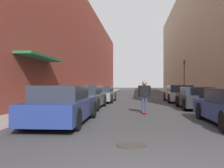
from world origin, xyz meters
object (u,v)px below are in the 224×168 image
at_px(parked_car_right_2, 179,94).
at_px(traffic_light, 184,74).
at_px(parked_car_left_0, 62,105).
at_px(parked_car_left_2, 102,94).
at_px(parked_car_right_1, 196,98).
at_px(skateboarder, 144,93).
at_px(parked_car_left_1, 86,97).
at_px(manhole_cover, 131,145).

distance_m(parked_car_right_2, traffic_light, 8.28).
distance_m(parked_car_left_0, parked_car_left_2, 10.64).
relative_size(parked_car_left_0, parked_car_right_2, 1.03).
relative_size(parked_car_right_1, skateboarder, 2.52).
bearing_deg(parked_car_right_1, parked_car_right_2, 90.65).
bearing_deg(parked_car_right_2, parked_car_left_2, -174.55).
height_order(parked_car_right_2, traffic_light, traffic_light).
xyz_separation_m(parked_car_left_1, parked_car_right_2, (6.26, 5.81, -0.01)).
relative_size(parked_car_right_1, traffic_light, 1.04).
xyz_separation_m(parked_car_right_1, manhole_cover, (-3.52, -8.97, -0.61)).
bearing_deg(traffic_light, skateboarder, -106.99).
relative_size(parked_car_left_2, traffic_light, 1.17).
xyz_separation_m(parked_car_right_1, skateboarder, (-3.02, -2.60, 0.36)).
distance_m(parked_car_left_1, parked_car_right_2, 8.54).
bearing_deg(parked_car_left_2, parked_car_left_1, -92.14).
bearing_deg(parked_car_right_1, parked_car_left_0, -135.66).
xyz_separation_m(parked_car_left_0, parked_car_left_2, (-0.03, 10.64, -0.07)).
distance_m(parked_car_left_2, manhole_cover, 13.91).
bearing_deg(manhole_cover, parked_car_right_1, 68.59).
height_order(parked_car_right_2, skateboarder, skateboarder).
height_order(skateboarder, traffic_light, traffic_light).
height_order(parked_car_right_1, manhole_cover, parked_car_right_1).
xyz_separation_m(parked_car_left_0, traffic_light, (7.88, 19.08, 1.82)).
bearing_deg(parked_car_left_2, parked_car_left_0, -89.86).
height_order(parked_car_left_1, traffic_light, traffic_light).
bearing_deg(parked_car_right_1, manhole_cover, -111.41).
height_order(parked_car_left_0, parked_car_right_1, parked_car_left_0).
bearing_deg(skateboarder, traffic_light, 73.01).
relative_size(parked_car_left_2, parked_car_right_2, 1.00).
relative_size(parked_car_right_1, parked_car_right_2, 0.88).
distance_m(parked_car_left_1, parked_car_right_1, 6.34).
bearing_deg(parked_car_left_1, parked_car_right_2, 42.87).
bearing_deg(parked_car_left_1, parked_car_right_1, 4.90).
relative_size(parked_car_left_0, traffic_light, 1.21).
distance_m(parked_car_left_0, parked_car_left_1, 5.42).
relative_size(parked_car_left_0, parked_car_right_1, 1.16).
relative_size(parked_car_left_2, manhole_cover, 6.50).
distance_m(parked_car_left_0, traffic_light, 20.72).
xyz_separation_m(parked_car_right_2, traffic_light, (1.85, 7.86, 1.85)).
relative_size(manhole_cover, traffic_light, 0.18).
distance_m(parked_car_right_1, manhole_cover, 9.65).
relative_size(parked_car_left_0, skateboarder, 2.93).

